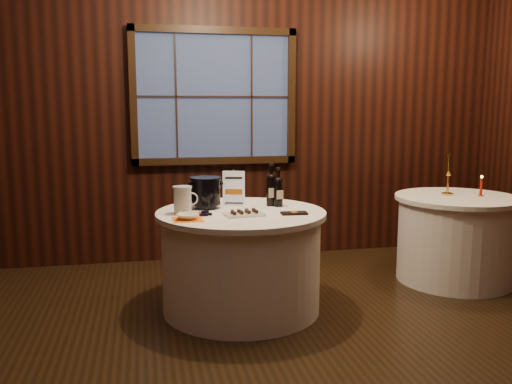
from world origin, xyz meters
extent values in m
plane|color=black|center=(0.00, 0.00, 0.00)|extent=(6.00, 6.00, 0.00)
cube|color=black|center=(0.00, 2.50, 1.50)|extent=(6.00, 0.02, 3.00)
cube|color=#364672|center=(0.00, 2.47, 1.65)|extent=(1.50, 0.01, 1.20)
cylinder|color=white|center=(0.00, 1.00, 0.36)|extent=(1.20, 1.20, 0.73)
cylinder|color=white|center=(0.00, 1.00, 0.75)|extent=(1.28, 1.28, 0.04)
cylinder|color=white|center=(2.00, 1.30, 0.36)|extent=(1.00, 1.00, 0.73)
cylinder|color=white|center=(2.00, 1.30, 0.75)|extent=(1.08, 1.08, 0.04)
cube|color=#BCBBC3|center=(-0.01, 1.27, 0.78)|extent=(0.17, 0.12, 0.01)
cube|color=#BCBBC3|center=(-0.01, 1.27, 0.92)|extent=(0.02, 0.02, 0.27)
cube|color=white|center=(-0.01, 1.26, 0.92)|extent=(0.17, 0.05, 0.25)
cylinder|color=black|center=(0.28, 1.18, 0.88)|extent=(0.08, 0.08, 0.22)
sphere|color=black|center=(0.28, 1.18, 0.99)|extent=(0.08, 0.08, 0.08)
cylinder|color=black|center=(0.28, 1.18, 1.05)|extent=(0.03, 0.03, 0.10)
cylinder|color=black|center=(0.28, 1.18, 1.10)|extent=(0.03, 0.03, 0.02)
cube|color=beige|center=(0.28, 1.13, 0.88)|extent=(0.06, 0.00, 0.08)
cylinder|color=black|center=(0.32, 1.13, 0.87)|extent=(0.07, 0.07, 0.20)
sphere|color=black|center=(0.32, 1.13, 0.97)|extent=(0.07, 0.07, 0.07)
cylinder|color=black|center=(0.32, 1.13, 1.02)|extent=(0.03, 0.03, 0.09)
cylinder|color=black|center=(0.32, 1.13, 1.07)|extent=(0.03, 0.03, 0.02)
cube|color=beige|center=(0.32, 1.10, 0.87)|extent=(0.05, 0.01, 0.07)
cylinder|color=black|center=(-0.24, 1.17, 0.79)|extent=(0.17, 0.17, 0.03)
cylinder|color=black|center=(-0.24, 1.17, 0.90)|extent=(0.22, 0.22, 0.19)
cylinder|color=black|center=(-0.24, 1.17, 1.00)|extent=(0.24, 0.24, 0.02)
cube|color=white|center=(-0.01, 0.83, 0.78)|extent=(0.30, 0.22, 0.02)
cube|color=black|center=(0.36, 0.80, 0.78)|extent=(0.20, 0.11, 0.02)
cylinder|color=#332212|center=(-0.35, 0.88, 0.79)|extent=(0.06, 0.01, 0.03)
cylinder|color=silver|center=(-0.44, 0.99, 0.87)|extent=(0.13, 0.13, 0.19)
cylinder|color=silver|center=(-0.44, 0.99, 0.97)|extent=(0.14, 0.14, 0.01)
torus|color=silver|center=(-0.37, 0.99, 0.88)|extent=(0.10, 0.02, 0.10)
cube|color=orange|center=(-0.42, 0.77, 0.77)|extent=(0.21, 0.21, 0.00)
imported|color=white|center=(-0.42, 0.77, 0.79)|extent=(0.18, 0.18, 0.04)
cylinder|color=gold|center=(1.94, 1.37, 0.78)|extent=(0.10, 0.10, 0.02)
cylinder|color=gold|center=(1.94, 1.37, 0.95)|extent=(0.02, 0.02, 0.32)
cylinder|color=gold|center=(1.94, 1.37, 1.13)|extent=(0.05, 0.05, 0.03)
cylinder|color=gold|center=(2.17, 1.22, 0.78)|extent=(0.05, 0.05, 0.01)
cylinder|color=#A21F0C|center=(2.17, 1.22, 0.86)|extent=(0.02, 0.02, 0.15)
sphere|color=#FFB23F|center=(2.17, 1.22, 0.95)|extent=(0.02, 0.02, 0.02)
camera|label=1|loc=(-0.71, -2.94, 1.54)|focal=38.00mm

